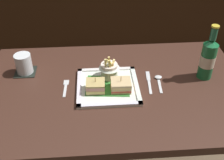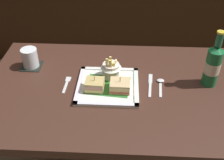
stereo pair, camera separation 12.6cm
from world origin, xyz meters
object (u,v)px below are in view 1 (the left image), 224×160
Objects in this scene: sandwich_half_right at (121,85)px; square_plate at (108,86)px; dining_table at (116,107)px; sandwich_half_left at (96,86)px; fries_cup at (109,68)px; beer_bottle at (208,58)px; water_glass at (24,65)px; spoon at (159,79)px; fork at (66,87)px; knife at (149,81)px.

square_plate is at bearing 152.46° from sandwich_half_right.
square_plate is (-0.04, -0.01, 0.13)m from dining_table.
fries_cup is (0.07, 0.10, 0.03)m from sandwich_half_left.
water_glass is (-0.86, 0.10, -0.06)m from beer_bottle.
sandwich_half_right is 0.94× the size of water_glass.
spoon is at bearing -7.36° from fries_cup.
sandwich_half_left is at bearing -159.66° from dining_table.
dining_table is 9.31× the size of spoon.
dining_table is at bearing -173.81° from beer_bottle.
dining_table is 12.77× the size of water_glass.
spoon is at bearing 2.87° from fork.
spoon is (0.19, 0.07, -0.03)m from sandwich_half_right.
sandwich_half_right is 0.20m from spoon.
square_plate reaches higher than spoon.
dining_table is 4.56× the size of beer_bottle.
spoon reaches higher than dining_table.
fork is 0.71× the size of knife.
knife is at bearing 2.40° from fork.
water_glass reaches higher than dining_table.
sandwich_half_left is 0.12m from fries_cup.
sandwich_half_left is 0.65× the size of spoon.
fork is (-0.20, -0.05, -0.06)m from fries_cup.
square_plate is 2.33× the size of fries_cup.
fries_cup is at bearing 55.39° from sandwich_half_left.
water_glass is at bearing 173.44° from beer_bottle.
sandwich_half_right reaches higher than knife.
beer_bottle reaches higher than fork.
square_plate is at bearing -20.86° from water_glass.
sandwich_half_right is at bearing -156.17° from knife.
fork is (-0.66, -0.04, -0.10)m from beer_bottle.
spoon is (0.44, 0.02, 0.00)m from fork.
fries_cup is 0.68× the size of knife.
dining_table is 9.85× the size of fork.
beer_bottle is at bearing -1.99° from fries_cup.
spoon reaches higher than fork.
sandwich_half_left is at bearing -166.25° from knife.
fries_cup reaches higher than fork.
sandwich_half_right reaches higher than dining_table.
fork is (-0.23, 0.01, 0.13)m from dining_table.
fries_cup reaches higher than knife.
sandwich_half_right is 0.49m from water_glass.
sandwich_half_right is 0.34× the size of beer_bottle.
fork and knife have the same top height.
sandwich_half_right is at bearing -168.77° from beer_bottle.
square_plate is at bearing -171.48° from dining_table.
knife is (0.39, 0.02, -0.00)m from fork.
sandwich_half_right is (0.06, -0.03, 0.03)m from square_plate.
knife is (0.14, 0.06, -0.03)m from sandwich_half_right.
sandwich_half_right is 0.51× the size of knife.
water_glass is 0.73× the size of spoon.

